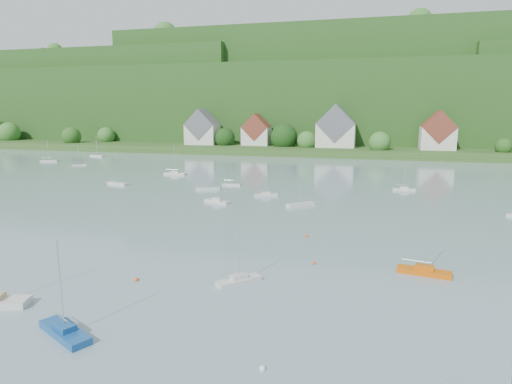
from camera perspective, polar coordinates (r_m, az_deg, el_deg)
far_shore_strip at (r=202.07m, az=9.17°, el=5.72°), size 600.00×60.00×3.00m
forested_ridge at (r=269.65m, az=10.90°, el=11.45°), size 620.00×181.22×69.89m
village_building_0 at (r=201.97m, az=-7.02°, el=8.05°), size 14.00×10.40×16.00m
village_building_1 at (r=196.06m, az=0.07°, el=7.83°), size 12.00×9.36×14.00m
village_building_2 at (r=189.13m, az=10.40°, el=8.01°), size 16.00×11.44×18.00m
village_building_3 at (r=188.27m, az=22.66°, el=7.09°), size 13.00×10.40×15.50m
near_sailboat_1 at (r=41.85m, az=-23.72°, el=-16.26°), size 6.36×4.42×8.44m
near_sailboat_3 at (r=48.90m, az=-2.28°, el=-11.38°), size 4.56×4.71×6.92m
near_sailboat_5 at (r=54.85m, az=21.12°, el=-9.58°), size 6.18×2.77×8.06m
mooring_buoy_0 at (r=51.43m, az=-15.34°, el=-11.11°), size 0.46×0.46×0.46m
mooring_buoy_1 at (r=34.58m, az=0.85°, el=-22.23°), size 0.45×0.45×0.45m
mooring_buoy_2 at (r=55.06m, az=7.63°, el=-9.33°), size 0.39×0.39×0.39m
mooring_buoy_3 at (r=65.99m, az=6.64°, el=-5.88°), size 0.46×0.46×0.46m
far_sailboat_cluster at (r=116.92m, az=6.09°, el=1.63°), size 198.02×74.45×8.71m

